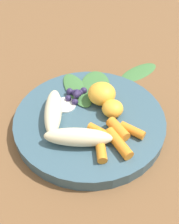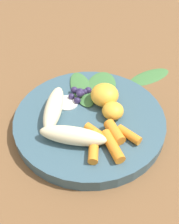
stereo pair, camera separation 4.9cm
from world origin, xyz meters
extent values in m
plane|color=brown|center=(0.00, 0.00, 0.00)|extent=(2.40, 2.40, 0.00)
cylinder|color=#385666|center=(0.00, 0.00, 0.01)|extent=(0.29, 0.29, 0.03)
ellipsoid|color=beige|center=(-0.02, 0.07, 0.04)|extent=(0.12, 0.08, 0.03)
ellipsoid|color=beige|center=(0.06, 0.04, 0.04)|extent=(0.09, 0.12, 0.03)
ellipsoid|color=#F4A833|center=(0.00, -0.05, 0.05)|extent=(0.05, 0.05, 0.04)
ellipsoid|color=#F4A833|center=(-0.04, -0.03, 0.04)|extent=(0.04, 0.04, 0.03)
cylinder|color=orange|center=(-0.06, 0.06, 0.03)|extent=(0.05, 0.06, 0.02)
cylinder|color=orange|center=(-0.05, 0.03, 0.03)|extent=(0.07, 0.02, 0.02)
cylinder|color=orange|center=(-0.08, 0.04, 0.03)|extent=(0.06, 0.05, 0.02)
cylinder|color=orange|center=(-0.07, 0.01, 0.04)|extent=(0.05, 0.04, 0.02)
cylinder|color=orange|center=(-0.09, 0.00, 0.03)|extent=(0.05, 0.02, 0.02)
sphere|color=#2D234C|center=(0.06, -0.04, 0.03)|extent=(0.01, 0.01, 0.01)
sphere|color=#2D234C|center=(0.05, -0.03, 0.03)|extent=(0.01, 0.01, 0.01)
sphere|color=#2D234C|center=(0.04, -0.05, 0.03)|extent=(0.01, 0.01, 0.01)
sphere|color=#2D234C|center=(0.07, -0.03, 0.03)|extent=(0.01, 0.01, 0.01)
sphere|color=#2D234C|center=(0.04, -0.01, 0.03)|extent=(0.01, 0.01, 0.01)
sphere|color=#2D234C|center=(0.04, -0.02, 0.04)|extent=(0.01, 0.01, 0.01)
sphere|color=#2D234C|center=(0.06, -0.02, 0.03)|extent=(0.01, 0.01, 0.01)
sphere|color=#2D234C|center=(0.04, -0.03, 0.04)|extent=(0.01, 0.01, 0.01)
sphere|color=#2D234C|center=(0.05, -0.03, 0.04)|extent=(0.01, 0.01, 0.01)
sphere|color=#2D234C|center=(0.05, -0.04, 0.03)|extent=(0.01, 0.01, 0.01)
cylinder|color=white|center=(0.06, 0.00, 0.03)|extent=(0.04, 0.04, 0.00)
ellipsoid|color=#3D7038|center=(0.03, -0.08, 0.03)|extent=(0.10, 0.12, 0.00)
ellipsoid|color=#3D7038|center=(0.06, -0.05, 0.03)|extent=(0.12, 0.11, 0.00)
ellipsoid|color=#3D7038|center=(-0.01, -0.21, 0.00)|extent=(0.08, 0.12, 0.01)
camera|label=1|loc=(-0.18, 0.30, 0.38)|focal=42.08mm
camera|label=2|loc=(-0.22, 0.28, 0.38)|focal=42.08mm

